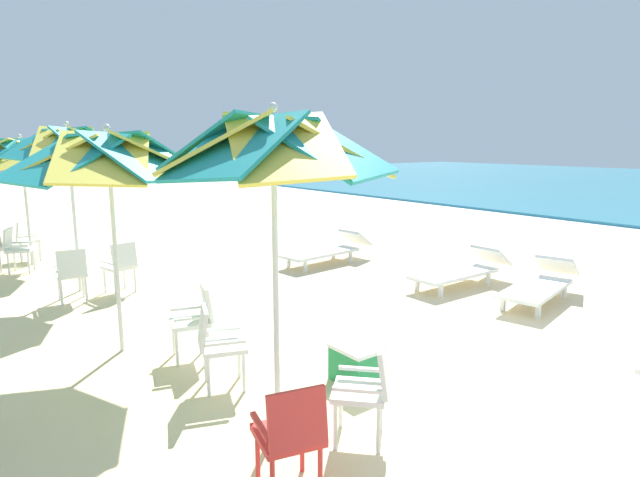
# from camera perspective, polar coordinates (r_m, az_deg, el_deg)

# --- Properties ---
(ground_plane) EXTENTS (80.00, 80.00, 0.00)m
(ground_plane) POSITION_cam_1_polar(r_m,az_deg,el_deg) (6.58, 19.71, -12.54)
(ground_plane) COLOR beige
(beach_umbrella_0) EXTENTS (2.05, 2.05, 2.81)m
(beach_umbrella_0) POSITION_cam_1_polar(r_m,az_deg,el_deg) (4.37, -5.07, 9.56)
(beach_umbrella_0) COLOR silver
(beach_umbrella_0) RESTS_ON ground
(plastic_chair_0) EXTENTS (0.56, 0.54, 0.87)m
(plastic_chair_0) POSITION_cam_1_polar(r_m,az_deg,el_deg) (3.92, -3.16, -20.30)
(plastic_chair_0) COLOR red
(plastic_chair_0) RESTS_ON ground
(plastic_chair_1) EXTENTS (0.63, 0.63, 0.87)m
(plastic_chair_1) POSITION_cam_1_polar(r_m,az_deg,el_deg) (4.56, 5.18, -15.64)
(plastic_chair_1) COLOR white
(plastic_chair_1) RESTS_ON ground
(plastic_chair_2) EXTENTS (0.57, 0.59, 0.87)m
(plastic_chair_2) POSITION_cam_1_polar(r_m,az_deg,el_deg) (5.54, -11.17, -10.94)
(plastic_chair_2) COLOR white
(plastic_chair_2) RESTS_ON ground
(beach_umbrella_1) EXTENTS (2.38, 2.38, 2.70)m
(beach_umbrella_1) POSITION_cam_1_polar(r_m,az_deg,el_deg) (6.50, -21.98, 8.08)
(beach_umbrella_1) COLOR silver
(beach_umbrella_1) RESTS_ON ground
(plastic_chair_3) EXTENTS (0.55, 0.57, 0.87)m
(plastic_chair_3) POSITION_cam_1_polar(r_m,az_deg,el_deg) (6.34, -13.34, -8.27)
(plastic_chair_3) COLOR white
(plastic_chair_3) RESTS_ON ground
(beach_umbrella_2) EXTENTS (1.98, 1.98, 2.83)m
(beach_umbrella_2) POSITION_cam_1_polar(r_m,az_deg,el_deg) (9.57, -25.68, 9.06)
(beach_umbrella_2) COLOR silver
(beach_umbrella_2) RESTS_ON ground
(plastic_chair_4) EXTENTS (0.54, 0.52, 0.87)m
(plastic_chair_4) POSITION_cam_1_polar(r_m,az_deg,el_deg) (9.36, -20.83, -2.62)
(plastic_chair_4) COLOR white
(plastic_chair_4) RESTS_ON ground
(plastic_chair_5) EXTENTS (0.51, 0.49, 0.87)m
(plastic_chair_5) POSITION_cam_1_polar(r_m,az_deg,el_deg) (9.12, -25.38, -3.28)
(plastic_chair_5) COLOR white
(plastic_chair_5) RESTS_ON ground
(beach_umbrella_3) EXTENTS (2.40, 2.40, 2.65)m
(beach_umbrella_3) POSITION_cam_1_polar(r_m,az_deg,el_deg) (12.16, -29.70, 7.92)
(beach_umbrella_3) COLOR silver
(beach_umbrella_3) RESTS_ON ground
(plastic_chair_6) EXTENTS (0.52, 0.54, 0.87)m
(plastic_chair_6) POSITION_cam_1_polar(r_m,az_deg,el_deg) (12.80, -29.34, 0.08)
(plastic_chair_6) COLOR white
(plastic_chair_6) RESTS_ON ground
(plastic_chair_7) EXTENTS (0.58, 0.60, 0.87)m
(plastic_chair_7) POSITION_cam_1_polar(r_m,az_deg,el_deg) (11.74, -30.13, -0.82)
(plastic_chair_7) COLOR white
(plastic_chair_7) RESTS_ON ground
(sun_lounger_1) EXTENTS (1.06, 2.23, 0.62)m
(sun_lounger_1) POSITION_cam_1_polar(r_m,az_deg,el_deg) (9.04, 22.79, -4.60)
(sun_lounger_1) COLOR white
(sun_lounger_1) RESTS_ON ground
(sun_lounger_2) EXTENTS (0.66, 2.15, 0.62)m
(sun_lounger_2) POSITION_cam_1_polar(r_m,az_deg,el_deg) (9.57, 15.12, -3.33)
(sun_lounger_2) COLOR white
(sun_lounger_2) RESTS_ON ground
(sun_lounger_3) EXTENTS (0.82, 2.19, 0.62)m
(sun_lounger_3) POSITION_cam_1_polar(r_m,az_deg,el_deg) (10.96, 0.82, -1.24)
(sun_lounger_3) COLOR white
(sun_lounger_3) RESTS_ON ground
(cooler_box) EXTENTS (0.50, 0.34, 0.40)m
(cooler_box) POSITION_cam_1_polar(r_m,az_deg,el_deg) (5.67, 3.74, -13.48)
(cooler_box) COLOR #238C4C
(cooler_box) RESTS_ON ground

